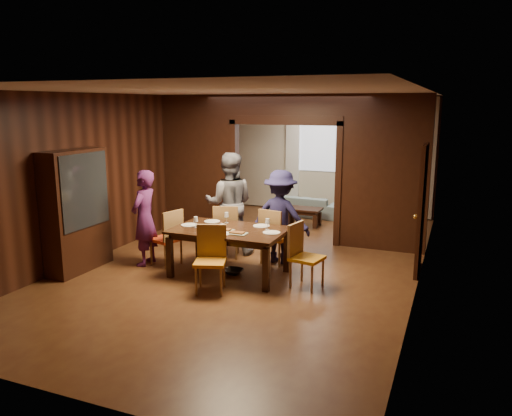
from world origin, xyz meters
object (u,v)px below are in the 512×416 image
at_px(sofa, 305,206).
at_px(hutch, 76,211).
at_px(dining_table, 229,252).
at_px(chair_right, 307,256).
at_px(coffee_table, 304,217).
at_px(chair_left, 166,237).
at_px(chair_far_l, 227,231).
at_px(person_navy, 281,217).
at_px(person_purple, 144,218).
at_px(chair_near, 210,260).
at_px(person_grey, 229,204).
at_px(chair_far_r, 276,236).

relative_size(sofa, hutch, 0.85).
relative_size(dining_table, chair_right, 1.85).
xyz_separation_m(coffee_table, chair_left, (-1.37, -3.60, 0.28)).
bearing_deg(chair_far_l, dining_table, 98.57).
relative_size(person_navy, coffee_table, 2.02).
height_order(dining_table, coffee_table, dining_table).
height_order(person_purple, dining_table, person_purple).
bearing_deg(hutch, chair_left, 32.84).
relative_size(coffee_table, hutch, 0.40).
relative_size(person_purple, sofa, 0.96).
xyz_separation_m(coffee_table, chair_near, (-0.08, -4.45, 0.28)).
bearing_deg(person_grey, chair_left, 36.59).
height_order(coffee_table, chair_far_r, chair_far_r).
relative_size(person_grey, chair_far_l, 1.92).
bearing_deg(hutch, person_navy, 29.25).
height_order(chair_far_l, hutch, hutch).
distance_m(person_purple, chair_right, 2.89).
height_order(sofa, hutch, hutch).
xyz_separation_m(chair_far_l, hutch, (-1.97, -1.57, 0.52)).
relative_size(coffee_table, chair_right, 0.82).
bearing_deg(chair_near, chair_far_l, 88.35).
xyz_separation_m(sofa, dining_table, (0.12, -4.64, 0.13)).
relative_size(person_navy, chair_right, 1.67).
height_order(chair_right, chair_near, same).
relative_size(person_grey, sofa, 1.09).
xyz_separation_m(coffee_table, chair_right, (1.17, -3.73, 0.28)).
bearing_deg(person_grey, coffee_table, -123.01).
height_order(person_navy, coffee_table, person_navy).
distance_m(person_purple, coffee_table, 4.13).
xyz_separation_m(person_purple, person_navy, (2.09, 1.00, -0.01)).
xyz_separation_m(sofa, chair_far_l, (-0.32, -3.78, 0.24)).
xyz_separation_m(person_navy, sofa, (-0.66, 3.70, -0.56)).
distance_m(chair_far_l, hutch, 2.57).
bearing_deg(hutch, person_purple, 37.24).
bearing_deg(chair_far_l, person_navy, 166.14).
bearing_deg(chair_far_r, chair_right, 142.86).
bearing_deg(chair_left, person_grey, 161.77).
bearing_deg(chair_right, sofa, 28.39).
relative_size(coffee_table, chair_far_l, 0.82).
xyz_separation_m(person_grey, chair_far_r, (0.99, -0.24, -0.45)).
bearing_deg(chair_left, chair_right, 103.44).
distance_m(chair_right, chair_far_l, 1.99).
bearing_deg(coffee_table, person_purple, -114.57).
bearing_deg(hutch, chair_far_l, 38.49).
bearing_deg(chair_far_l, hutch, 19.49).
height_order(dining_table, chair_right, chair_right).
bearing_deg(person_purple, dining_table, 87.82).
relative_size(sofa, dining_table, 0.95).
height_order(dining_table, chair_near, chair_near).
relative_size(person_purple, person_grey, 0.88).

